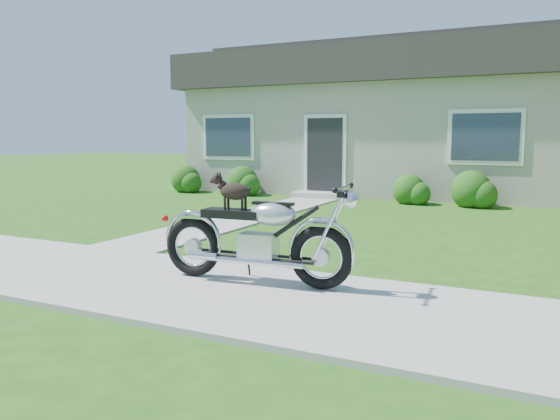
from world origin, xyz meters
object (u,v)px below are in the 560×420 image
object	(u,v)px
motorcycle_with_dog	(258,236)
potted_plant_left	(239,181)
potted_plant_right	(405,190)
house	(408,119)

from	to	relation	value
motorcycle_with_dog	potted_plant_left	bearing A→B (deg)	117.04
potted_plant_right	motorcycle_with_dog	size ratio (longest dim) A/B	0.29
house	potted_plant_left	xyz separation A→B (m)	(-3.92, -3.44, -1.78)
potted_plant_right	motorcycle_with_dog	world-z (taller)	motorcycle_with_dog
potted_plant_left	motorcycle_with_dog	bearing A→B (deg)	-58.38
potted_plant_left	motorcycle_with_dog	xyz separation A→B (m)	(5.04, -8.18, 0.17)
house	motorcycle_with_dog	bearing A→B (deg)	-84.51
potted_plant_left	potted_plant_right	bearing A→B (deg)	0.00
house	potted_plant_right	bearing A→B (deg)	-77.47
potted_plant_left	motorcycle_with_dog	world-z (taller)	motorcycle_with_dog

